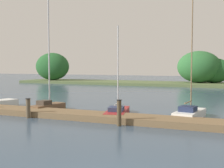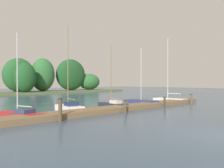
# 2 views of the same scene
# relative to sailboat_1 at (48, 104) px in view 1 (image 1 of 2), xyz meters

# --- Properties ---
(dock_pier) EXTENTS (30.29, 1.80, 0.35)m
(dock_pier) POSITION_rel_sailboat_1_xyz_m (9.15, -1.70, -0.25)
(dock_pier) COLOR brown
(dock_pier) RESTS_ON ground
(sailboat_1) EXTENTS (1.28, 2.92, 7.48)m
(sailboat_1) POSITION_rel_sailboat_1_xyz_m (0.00, 0.00, 0.00)
(sailboat_1) COLOR brown
(sailboat_1) RESTS_ON ground
(sailboat_2) EXTENTS (1.93, 3.92, 5.43)m
(sailboat_2) POSITION_rel_sailboat_1_xyz_m (4.99, -0.00, -0.17)
(sailboat_2) COLOR maroon
(sailboat_2) RESTS_ON ground
(sailboat_3) EXTENTS (1.58, 3.31, 6.79)m
(sailboat_3) POSITION_rel_sailboat_1_xyz_m (9.20, 0.70, -0.09)
(sailboat_3) COLOR white
(sailboat_3) RESTS_ON ground
(mooring_piling_1) EXTENTS (0.29, 0.29, 1.14)m
(mooring_piling_1) POSITION_rel_sailboat_1_xyz_m (0.53, -2.78, 0.16)
(mooring_piling_1) COLOR brown
(mooring_piling_1) RESTS_ON ground
(mooring_piling_2) EXTENTS (0.26, 0.26, 1.33)m
(mooring_piling_2) POSITION_rel_sailboat_1_xyz_m (6.21, -2.88, 0.25)
(mooring_piling_2) COLOR #4C3D28
(mooring_piling_2) RESTS_ON ground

